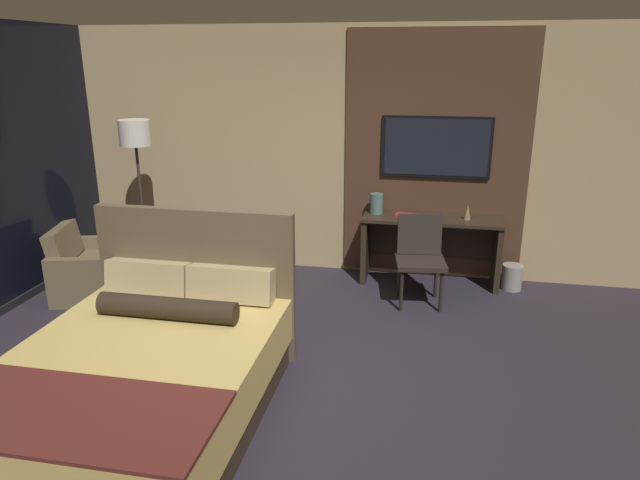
# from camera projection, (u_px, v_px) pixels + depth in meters

# --- Properties ---
(ground_plane) EXTENTS (16.00, 16.00, 0.00)m
(ground_plane) POSITION_uv_depth(u_px,v_px,m) (273.00, 379.00, 4.55)
(ground_plane) COLOR #28232D
(wall_back_tv_panel) EXTENTS (7.20, 0.09, 2.80)m
(wall_back_tv_panel) POSITION_uv_depth(u_px,v_px,m) (342.00, 153.00, 6.52)
(wall_back_tv_panel) COLOR tan
(wall_back_tv_panel) RESTS_ON ground_plane
(bed) EXTENTS (1.70, 2.21, 1.28)m
(bed) POSITION_uv_depth(u_px,v_px,m) (143.00, 376.00, 3.96)
(bed) COLOR #33281E
(bed) RESTS_ON ground_plane
(desk) EXTENTS (1.51, 0.46, 0.77)m
(desk) POSITION_uv_depth(u_px,v_px,m) (431.00, 240.00, 6.36)
(desk) COLOR #2D2319
(desk) RESTS_ON ground_plane
(tv) EXTENTS (1.19, 0.04, 0.67)m
(tv) POSITION_uv_depth(u_px,v_px,m) (436.00, 147.00, 6.22)
(tv) COLOR black
(desk_chair) EXTENTS (0.55, 0.55, 0.91)m
(desk_chair) POSITION_uv_depth(u_px,v_px,m) (420.00, 251.00, 5.85)
(desk_chair) COLOR #28231E
(desk_chair) RESTS_ON ground_plane
(armchair_by_window) EXTENTS (0.99, 1.01, 0.76)m
(armchair_by_window) POSITION_uv_depth(u_px,v_px,m) (95.00, 271.00, 6.13)
(armchair_by_window) COLOR brown
(armchair_by_window) RESTS_ON ground_plane
(floor_lamp) EXTENTS (0.34, 0.34, 1.80)m
(floor_lamp) POSITION_uv_depth(u_px,v_px,m) (136.00, 146.00, 6.25)
(floor_lamp) COLOR #282623
(floor_lamp) RESTS_ON ground_plane
(vase_tall) EXTENTS (0.14, 0.14, 0.23)m
(vase_tall) POSITION_uv_depth(u_px,v_px,m) (377.00, 203.00, 6.40)
(vase_tall) COLOR #4C706B
(vase_tall) RESTS_ON desk
(vase_short) EXTENTS (0.08, 0.08, 0.17)m
(vase_short) POSITION_uv_depth(u_px,v_px,m) (467.00, 212.00, 6.17)
(vase_short) COLOR #846647
(vase_short) RESTS_ON desk
(book) EXTENTS (0.24, 0.18, 0.03)m
(book) POSITION_uv_depth(u_px,v_px,m) (406.00, 215.00, 6.29)
(book) COLOR maroon
(book) RESTS_ON desk
(waste_bin) EXTENTS (0.22, 0.22, 0.28)m
(waste_bin) POSITION_uv_depth(u_px,v_px,m) (512.00, 277.00, 6.27)
(waste_bin) COLOR gray
(waste_bin) RESTS_ON ground_plane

